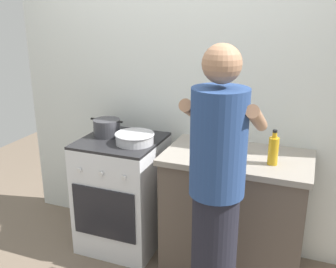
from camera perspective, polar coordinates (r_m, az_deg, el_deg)
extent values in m
plane|color=#6B5B4C|center=(3.14, -1.73, -18.16)|extent=(6.00, 6.00, 0.00)
cube|color=silver|center=(3.00, 5.35, 6.35)|extent=(3.20, 0.10, 2.50)
cube|color=brown|center=(2.89, 9.69, -11.75)|extent=(0.96, 0.56, 0.86)
cube|color=gray|center=(2.70, 10.20, -3.44)|extent=(1.00, 0.60, 0.04)
cube|color=silver|center=(3.16, -6.66, -8.70)|extent=(0.60, 0.60, 0.88)
cube|color=#232326|center=(2.98, -6.98, -0.97)|extent=(0.60, 0.60, 0.02)
cube|color=black|center=(2.93, -9.47, -11.53)|extent=(0.51, 0.01, 0.40)
cylinder|color=silver|center=(2.88, -12.97, -5.26)|extent=(0.04, 0.01, 0.04)
cylinder|color=silver|center=(2.78, -9.88, -5.85)|extent=(0.04, 0.01, 0.04)
cylinder|color=silver|center=(2.70, -6.57, -6.47)|extent=(0.04, 0.01, 0.04)
cylinder|color=#38383D|center=(3.06, -9.00, 0.93)|extent=(0.21, 0.21, 0.13)
cube|color=black|center=(3.10, -10.97, 2.22)|extent=(0.04, 0.02, 0.01)
cube|color=black|center=(2.98, -7.06, 1.79)|extent=(0.04, 0.02, 0.01)
cylinder|color=#B7B7BC|center=(2.87, -4.94, -0.66)|extent=(0.28, 0.28, 0.08)
torus|color=#B7B7BC|center=(2.86, -4.95, -0.01)|extent=(0.30, 0.30, 0.01)
cylinder|color=silver|center=(2.87, 6.73, -0.04)|extent=(0.10, 0.10, 0.14)
cylinder|color=black|center=(2.82, 6.63, 1.26)|extent=(0.06, 0.02, 0.25)
sphere|color=black|center=(2.79, 6.73, 3.91)|extent=(0.03, 0.03, 0.03)
cylinder|color=#B7BABF|center=(2.83, 6.67, 1.24)|extent=(0.04, 0.02, 0.24)
sphere|color=#B7BABF|center=(2.80, 6.77, 3.78)|extent=(0.03, 0.03, 0.03)
cylinder|color=silver|center=(2.82, 6.82, 1.46)|extent=(0.03, 0.02, 0.29)
sphere|color=silver|center=(2.78, 6.94, 4.51)|extent=(0.03, 0.03, 0.03)
cylinder|color=silver|center=(2.85, 6.83, 1.61)|extent=(0.06, 0.02, 0.28)
sphere|color=silver|center=(2.81, 6.95, 4.59)|extent=(0.03, 0.03, 0.03)
cylinder|color=silver|center=(2.71, 10.43, -2.21)|extent=(0.04, 0.04, 0.06)
cylinder|color=red|center=(2.70, 10.47, -1.42)|extent=(0.04, 0.04, 0.02)
cylinder|color=gold|center=(2.55, 15.25, -2.45)|extent=(0.07, 0.07, 0.18)
cylinder|color=gold|center=(2.52, 15.45, -0.16)|extent=(0.03, 0.03, 0.04)
cylinder|color=black|center=(2.51, 15.50, 0.40)|extent=(0.03, 0.03, 0.02)
cylinder|color=black|center=(2.38, 6.69, -18.33)|extent=(0.26, 0.26, 0.90)
cylinder|color=navy|center=(2.03, 7.46, -1.30)|extent=(0.30, 0.30, 0.58)
sphere|color=#A07254|center=(1.93, 7.96, 10.22)|extent=(0.20, 0.20, 0.20)
cylinder|color=#A07254|center=(2.17, 4.12, 3.13)|extent=(0.07, 0.41, 0.24)
cylinder|color=#A07254|center=(2.10, 13.02, 2.18)|extent=(0.07, 0.41, 0.24)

